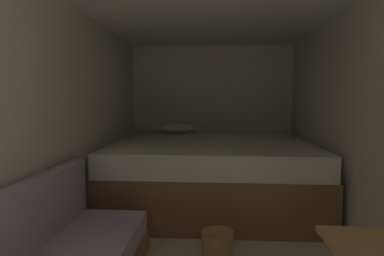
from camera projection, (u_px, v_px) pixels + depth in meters
The scene contains 5 objects.
wall_back at pixel (211, 114), 4.84m from camera, with size 2.59×0.05×2.14m, color silver.
wall_left at pixel (53, 129), 2.45m from camera, with size 0.05×4.91×2.14m, color silver.
wall_right at pixel (380, 131), 2.29m from camera, with size 0.05×4.91×2.14m, color silver.
bed at pixel (211, 172), 3.83m from camera, with size 2.37×2.02×0.98m.
wicker_basket at pixel (217, 246), 2.47m from camera, with size 0.26×0.26×0.24m.
Camera 1 is at (0.00, -0.40, 1.31)m, focal length 28.53 mm.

